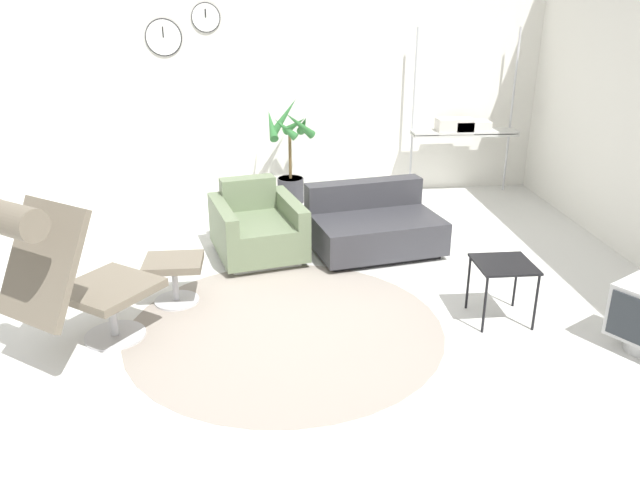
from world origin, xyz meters
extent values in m
plane|color=silver|center=(0.00, 0.00, 0.00)|extent=(12.00, 12.00, 0.00)
cube|color=silver|center=(0.00, 3.25, 1.40)|extent=(12.00, 0.06, 2.80)
cylinder|color=black|center=(-1.15, 3.21, 1.89)|extent=(0.42, 0.01, 0.42)
cylinder|color=white|center=(-1.15, 3.21, 1.89)|extent=(0.40, 0.02, 0.40)
cube|color=black|center=(-1.15, 3.20, 1.95)|extent=(0.01, 0.01, 0.12)
cylinder|color=black|center=(-0.66, 3.21, 2.11)|extent=(0.33, 0.01, 0.33)
cylinder|color=white|center=(-0.66, 3.21, 2.11)|extent=(0.31, 0.02, 0.31)
cube|color=black|center=(-0.66, 3.20, 2.15)|extent=(0.01, 0.01, 0.09)
cylinder|color=gray|center=(0.07, -0.30, 0.00)|extent=(2.38, 2.38, 0.01)
cylinder|color=#BCBCC1|center=(-1.18, -0.31, 0.01)|extent=(0.61, 0.61, 0.02)
cylinder|color=#BCBCC1|center=(-1.18, -0.31, 0.19)|extent=(0.06, 0.06, 0.33)
cube|color=#6B6051|center=(-1.18, -0.31, 0.39)|extent=(0.82, 0.82, 0.06)
cube|color=#6B6051|center=(-1.46, -0.69, 0.77)|extent=(0.71, 0.67, 0.72)
cylinder|color=#6B6051|center=(-1.57, -0.84, 1.12)|extent=(0.54, 0.47, 0.20)
cylinder|color=#BCBCC1|center=(-0.80, 0.22, 0.01)|extent=(0.36, 0.36, 0.02)
cylinder|color=#BCBCC1|center=(-0.80, 0.22, 0.17)|extent=(0.05, 0.05, 0.30)
cube|color=#6B6051|center=(-0.80, 0.22, 0.35)|extent=(0.46, 0.39, 0.06)
cube|color=silver|center=(-0.13, 1.13, 0.03)|extent=(0.79, 0.88, 0.06)
cube|color=#667556|center=(-0.13, 1.13, 0.22)|extent=(0.74, 1.01, 0.31)
cube|color=#667556|center=(-0.22, 1.48, 0.53)|extent=(0.56, 0.30, 0.31)
cube|color=#667556|center=(0.19, 1.20, 0.30)|extent=(0.34, 0.91, 0.48)
cube|color=#667556|center=(-0.45, 1.05, 0.30)|extent=(0.34, 0.91, 0.48)
cube|color=black|center=(1.00, 1.14, 0.03)|extent=(1.20, 0.93, 0.05)
cube|color=#333338|center=(1.00, 1.14, 0.21)|extent=(1.34, 1.08, 0.31)
cube|color=#333338|center=(0.94, 1.46, 0.50)|extent=(1.21, 0.44, 0.26)
cube|color=black|center=(1.72, -0.30, 0.46)|extent=(0.43, 0.43, 0.02)
cylinder|color=black|center=(1.53, -0.50, 0.23)|extent=(0.02, 0.02, 0.45)
cylinder|color=black|center=(1.91, -0.50, 0.23)|extent=(0.02, 0.02, 0.45)
cylinder|color=black|center=(1.53, -0.11, 0.23)|extent=(0.02, 0.02, 0.45)
cylinder|color=black|center=(1.91, -0.11, 0.23)|extent=(0.02, 0.02, 0.45)
cube|color=#282D33|center=(2.42, -0.96, 0.30)|extent=(0.22, 0.36, 0.32)
cylinder|color=#333338|center=(0.26, 2.79, 0.15)|extent=(0.31, 0.31, 0.30)
cylinder|color=#382819|center=(0.26, 2.79, 0.29)|extent=(0.29, 0.29, 0.02)
cylinder|color=brown|center=(0.26, 2.79, 0.56)|extent=(0.04, 0.04, 0.53)
cone|color=#2D6B33|center=(0.42, 2.81, 0.94)|extent=(0.15, 0.39, 0.30)
cone|color=#2D6B33|center=(0.33, 2.90, 0.92)|extent=(0.33, 0.25, 0.26)
cone|color=#2D6B33|center=(0.21, 2.92, 1.02)|extent=(0.38, 0.22, 0.44)
cone|color=#2D6B33|center=(0.05, 2.76, 0.95)|extent=(0.16, 0.48, 0.33)
cone|color=#2D6B33|center=(0.21, 2.67, 0.93)|extent=(0.33, 0.23, 0.27)
cone|color=#2D6B33|center=(0.36, 2.63, 0.97)|extent=(0.41, 0.32, 0.37)
cylinder|color=#BCBCC1|center=(1.79, 3.04, 1.00)|extent=(0.03, 0.03, 2.00)
cylinder|color=#BCBCC1|center=(3.02, 3.04, 1.00)|extent=(0.03, 0.03, 2.00)
cube|color=silver|center=(2.40, 2.92, 0.76)|extent=(1.29, 0.28, 0.02)
cube|color=silver|center=(2.40, 2.92, 0.80)|extent=(1.29, 0.28, 0.02)
cube|color=beige|center=(2.27, 2.91, 0.87)|extent=(0.43, 0.24, 0.19)
cube|color=silver|center=(2.48, 2.91, 0.87)|extent=(0.43, 0.24, 0.11)
camera|label=1|loc=(-0.06, -4.44, 2.34)|focal=35.00mm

